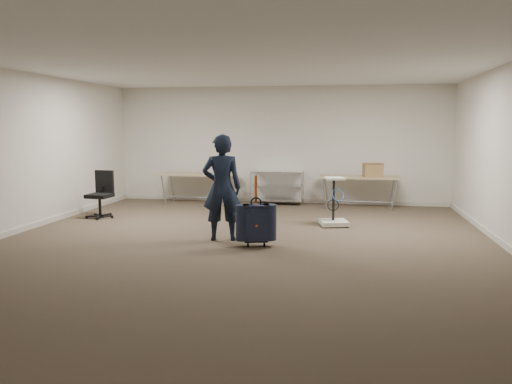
# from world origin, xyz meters

# --- Properties ---
(ground) EXTENTS (9.00, 9.00, 0.00)m
(ground) POSITION_xyz_m (0.00, 0.00, 0.00)
(ground) COLOR #4A3C2D
(ground) RESTS_ON ground
(room_shell) EXTENTS (8.00, 9.00, 9.00)m
(room_shell) POSITION_xyz_m (0.00, 1.38, 0.05)
(room_shell) COLOR beige
(room_shell) RESTS_ON ground
(folding_table_left) EXTENTS (1.80, 0.75, 0.73)m
(folding_table_left) POSITION_xyz_m (-1.90, 3.95, 0.68)
(folding_table_left) COLOR tan
(folding_table_left) RESTS_ON ground
(folding_table_right) EXTENTS (1.80, 0.75, 0.73)m
(folding_table_right) POSITION_xyz_m (1.90, 3.95, 0.68)
(folding_table_right) COLOR tan
(folding_table_right) RESTS_ON ground
(wire_shelf) EXTENTS (1.22, 0.47, 0.80)m
(wire_shelf) POSITION_xyz_m (0.00, 4.20, 0.44)
(wire_shelf) COLOR silver
(wire_shelf) RESTS_ON ground
(person) EXTENTS (0.70, 0.54, 1.72)m
(person) POSITION_xyz_m (-0.37, 0.27, 0.86)
(person) COLOR black
(person) RESTS_ON ground
(suitcase) EXTENTS (0.45, 0.33, 1.10)m
(suitcase) POSITION_xyz_m (0.25, -0.09, 0.37)
(suitcase) COLOR black
(suitcase) RESTS_ON ground
(office_chair) EXTENTS (0.58, 0.58, 0.95)m
(office_chair) POSITION_xyz_m (-3.31, 1.83, 0.29)
(office_chair) COLOR black
(office_chair) RESTS_ON ground
(equipment_cart) EXTENTS (0.61, 0.61, 0.91)m
(equipment_cart) POSITION_xyz_m (1.39, 1.79, 0.24)
(equipment_cart) COLOR #BFB6A4
(equipment_cart) RESTS_ON ground
(cardboard_box) EXTENTS (0.46, 0.38, 0.30)m
(cardboard_box) POSITION_xyz_m (2.19, 3.87, 0.88)
(cardboard_box) COLOR #935F44
(cardboard_box) RESTS_ON folding_table_right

